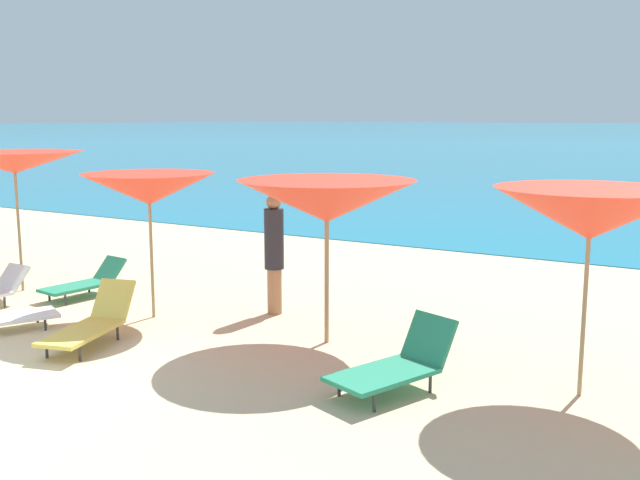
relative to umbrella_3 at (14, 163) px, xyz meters
name	(u,v)px	position (x,y,z in m)	size (l,w,h in m)	color
ground_plane	(359,254)	(3.00, 6.64, -2.33)	(50.00, 100.00, 0.30)	beige
umbrella_3	(14,163)	(0.00, 0.00, 0.00)	(2.27, 2.27, 2.36)	#9E7F59
umbrella_4	(149,189)	(3.11, -0.10, -0.28)	(2.00, 2.00, 2.13)	#9E7F59
umbrella_5	(327,201)	(5.93, 0.15, -0.31)	(2.41, 2.41, 2.14)	#9E7F59
umbrella_6	(590,214)	(9.17, -0.08, -0.23)	(2.08, 2.08, 2.21)	#9E7F59
lounge_chair_4	(91,322)	(3.34, -1.48, -1.89)	(0.95, 1.70, 0.71)	#D8BF4C
lounge_chair_5	(397,363)	(7.44, -0.94, -1.87)	(1.08, 1.58, 0.74)	#268C66
lounge_chair_12	(85,282)	(1.27, 0.25, -1.93)	(0.69, 1.45, 0.58)	#268C66
beachgoer_0	(274,250)	(4.54, 0.98, -1.20)	(0.29, 0.29, 1.81)	#A3704C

